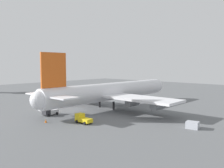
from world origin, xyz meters
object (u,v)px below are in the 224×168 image
(cargo_airplane, at_px, (111,92))
(safety_cone_tail, at_px, (46,121))
(cargo_container_fore, at_px, (192,125))
(baggage_tug, at_px, (83,119))
(catering_truck, at_px, (50,112))
(safety_cone_nose, at_px, (161,99))

(cargo_airplane, distance_m, safety_cone_tail, 27.53)
(cargo_container_fore, bearing_deg, safety_cone_tail, 123.50)
(baggage_tug, xyz_separation_m, safety_cone_tail, (-6.03, 7.35, -0.69))
(baggage_tug, relative_size, catering_truck, 0.99)
(baggage_tug, bearing_deg, safety_cone_nose, 7.35)
(cargo_container_fore, bearing_deg, cargo_airplane, 77.48)
(safety_cone_nose, bearing_deg, cargo_container_fore, -140.24)
(cargo_airplane, bearing_deg, safety_cone_tail, -175.48)
(cargo_airplane, distance_m, baggage_tug, 23.40)
(baggage_tug, height_order, catering_truck, baggage_tug)
(cargo_airplane, height_order, catering_truck, cargo_airplane)
(catering_truck, distance_m, cargo_container_fore, 39.37)
(catering_truck, xyz_separation_m, safety_cone_nose, (48.94, -7.82, -0.73))
(cargo_airplane, xyz_separation_m, cargo_container_fore, (-7.13, -32.11, -4.67))
(baggage_tug, bearing_deg, catering_truck, 91.72)
(cargo_airplane, bearing_deg, baggage_tug, -155.63)
(cargo_airplane, height_order, safety_cone_nose, cargo_airplane)
(cargo_airplane, xyz_separation_m, safety_cone_tail, (-26.97, -2.13, -5.07))
(cargo_container_fore, relative_size, safety_cone_nose, 5.11)
(catering_truck, height_order, safety_cone_tail, catering_truck)
(cargo_airplane, xyz_separation_m, safety_cone_nose, (27.58, -3.23, -5.19))
(baggage_tug, height_order, cargo_container_fore, baggage_tug)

